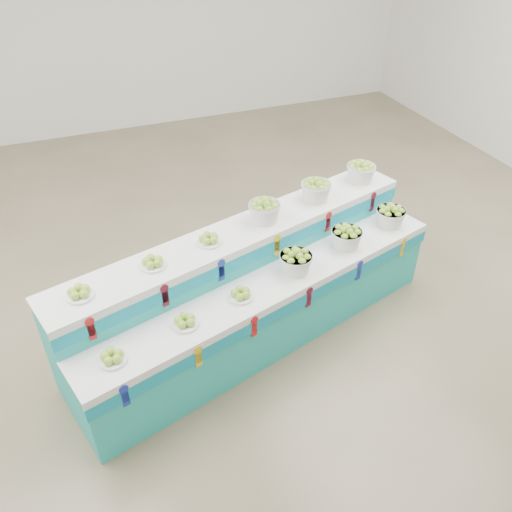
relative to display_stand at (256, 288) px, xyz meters
name	(u,v)px	position (x,y,z in m)	size (l,w,h in m)	color
ground	(222,310)	(-0.22, 0.37, -0.51)	(10.00, 10.00, 0.00)	brown
back_wall	(110,0)	(-0.22, 5.37, 1.49)	(10.00, 10.00, 0.00)	silver
display_stand	(256,288)	(0.00, 0.00, 0.00)	(3.59, 0.93, 1.02)	#24B5B0
plate_lower_left	(112,356)	(-1.34, -0.61, 0.26)	(0.21, 0.21, 0.09)	white
plate_lower_mid	(185,321)	(-0.76, -0.45, 0.26)	(0.21, 0.21, 0.09)	white
plate_lower_right	(241,293)	(-0.25, -0.30, 0.26)	(0.21, 0.21, 0.09)	white
basket_lower_left	(296,261)	(0.31, -0.14, 0.32)	(0.29, 0.29, 0.21)	silver
basket_lower_mid	(346,237)	(0.91, 0.03, 0.32)	(0.29, 0.29, 0.21)	silver
basket_lower_right	(390,216)	(1.49, 0.19, 0.32)	(0.29, 0.29, 0.21)	silver
plate_upper_left	(79,292)	(-1.46, -0.18, 0.56)	(0.21, 0.21, 0.09)	white
plate_upper_mid	(153,262)	(-0.88, -0.02, 0.56)	(0.21, 0.21, 0.09)	white
plate_upper_right	(209,239)	(-0.37, 0.12, 0.56)	(0.21, 0.21, 0.09)	white
basket_upper_left	(264,210)	(0.19, 0.29, 0.62)	(0.29, 0.29, 0.21)	silver
basket_upper_mid	(316,189)	(0.79, 0.45, 0.62)	(0.29, 0.29, 0.21)	silver
basket_upper_right	(361,171)	(1.37, 0.62, 0.62)	(0.29, 0.29, 0.21)	silver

